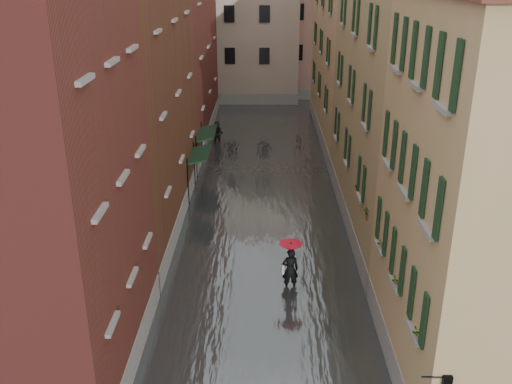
{
  "coord_description": "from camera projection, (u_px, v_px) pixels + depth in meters",
  "views": [
    {
      "loc": [
        0.0,
        -16.84,
        12.21
      ],
      "look_at": [
        -0.33,
        5.76,
        3.0
      ],
      "focal_mm": 40.0,
      "sensor_mm": 36.0,
      "label": 1
    }
  ],
  "objects": [
    {
      "name": "awning_near",
      "position": [
        199.0,
        156.0,
        30.65
      ],
      "size": [
        1.09,
        2.92,
        2.8
      ],
      "color": "black",
      "rests_on": "ground"
    },
    {
      "name": "wall_lantern",
      "position": [
        446.0,
        380.0,
        13.45
      ],
      "size": [
        0.71,
        0.22,
        0.35
      ],
      "color": "black",
      "rests_on": "ground"
    },
    {
      "name": "ground",
      "position": [
        263.0,
        332.0,
        20.2
      ],
      "size": [
        120.0,
        120.0,
        0.0
      ],
      "primitive_type": "plane",
      "color": "#505153",
      "rests_on": "ground"
    },
    {
      "name": "awning_far",
      "position": [
        206.0,
        134.0,
        34.41
      ],
      "size": [
        1.09,
        3.21,
        2.8
      ],
      "color": "black",
      "rests_on": "ground"
    },
    {
      "name": "building_left_mid",
      "position": [
        113.0,
        100.0,
        26.27
      ],
      "size": [
        6.0,
        14.0,
        12.5
      ],
      "primitive_type": "cube",
      "color": "#56301B",
      "rests_on": "ground"
    },
    {
      "name": "pedestrian_far",
      "position": [
        218.0,
        134.0,
        40.14
      ],
      "size": [
        0.93,
        0.77,
        1.73
      ],
      "primitive_type": "imported",
      "rotation": [
        0.0,
        0.0,
        -0.15
      ],
      "color": "black",
      "rests_on": "ground"
    },
    {
      "name": "building_left_far",
      "position": [
        165.0,
        40.0,
        39.88
      ],
      "size": [
        6.0,
        16.0,
        14.0
      ],
      "primitive_type": "cube",
      "color": "maroon",
      "rests_on": "ground"
    },
    {
      "name": "building_right_near",
      "position": [
        511.0,
        207.0,
        16.08
      ],
      "size": [
        6.0,
        8.0,
        11.5
      ],
      "primitive_type": "cube",
      "color": "#A39154",
      "rests_on": "ground"
    },
    {
      "name": "building_left_near",
      "position": [
        15.0,
        180.0,
        15.99
      ],
      "size": [
        6.0,
        8.0,
        13.0
      ],
      "primitive_type": "cube",
      "color": "maroon",
      "rests_on": "ground"
    },
    {
      "name": "building_right_far",
      "position": [
        364.0,
        59.0,
        40.16
      ],
      "size": [
        6.0,
        16.0,
        11.5
      ],
      "primitive_type": "cube",
      "color": "#A39154",
      "rests_on": "ground"
    },
    {
      "name": "building_end_cream",
      "position": [
        232.0,
        26.0,
        52.97
      ],
      "size": [
        12.0,
        9.0,
        13.0
      ],
      "primitive_type": "cube",
      "color": "beige",
      "rests_on": "ground"
    },
    {
      "name": "building_right_mid",
      "position": [
        417.0,
        95.0,
        25.99
      ],
      "size": [
        6.0,
        14.0,
        13.0
      ],
      "primitive_type": "cube",
      "color": "#9A8B5D",
      "rests_on": "ground"
    },
    {
      "name": "pedestrian_main",
      "position": [
        290.0,
        263.0,
        22.31
      ],
      "size": [
        0.93,
        0.93,
        2.06
      ],
      "color": "black",
      "rests_on": "ground"
    },
    {
      "name": "building_end_pink",
      "position": [
        327.0,
        30.0,
        54.89
      ],
      "size": [
        10.0,
        9.0,
        12.0
      ],
      "primitive_type": "cube",
      "color": "tan",
      "rests_on": "ground"
    },
    {
      "name": "floodwater",
      "position": [
        264.0,
        191.0,
        32.2
      ],
      "size": [
        10.0,
        60.0,
        0.2
      ],
      "primitive_type": "cube",
      "color": "#4A5052",
      "rests_on": "ground"
    },
    {
      "name": "window_planters",
      "position": [
        385.0,
        237.0,
        19.32
      ],
      "size": [
        0.59,
        11.09,
        0.84
      ],
      "color": "brown",
      "rests_on": "ground"
    }
  ]
}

